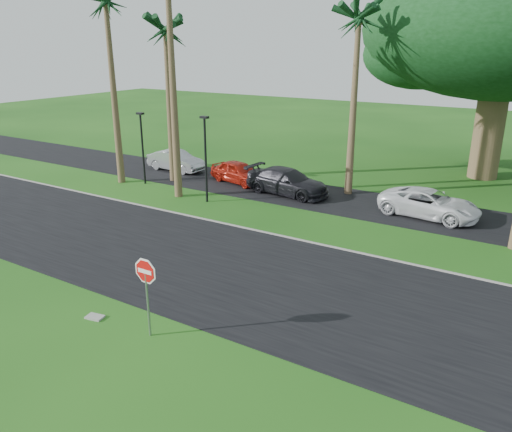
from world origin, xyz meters
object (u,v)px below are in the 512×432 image
object	(u,v)px
car_dark	(287,182)
car_minivan	(429,204)
car_red	(239,172)
stop_sign_near	(146,281)
car_silver	(176,161)

from	to	relation	value
car_dark	car_minivan	distance (m)	7.88
car_red	car_dark	xyz separation A→B (m)	(3.70, -0.59, 0.06)
stop_sign_near	car_dark	world-z (taller)	stop_sign_near
stop_sign_near	car_red	bearing A→B (deg)	114.57
stop_sign_near	car_silver	xyz separation A→B (m)	(-12.48, 16.04, -1.09)
car_dark	car_minivan	xyz separation A→B (m)	(7.88, 0.18, -0.05)
car_red	car_silver	bearing A→B (deg)	98.89
stop_sign_near	car_dark	distance (m)	15.48
car_dark	car_red	bearing A→B (deg)	86.50
car_dark	stop_sign_near	bearing A→B (deg)	-161.46
car_silver	car_minivan	world-z (taller)	car_silver
stop_sign_near	car_silver	world-z (taller)	stop_sign_near
stop_sign_near	car_dark	bearing A→B (deg)	102.91
car_dark	car_silver	bearing A→B (deg)	89.39
stop_sign_near	car_red	world-z (taller)	stop_sign_near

